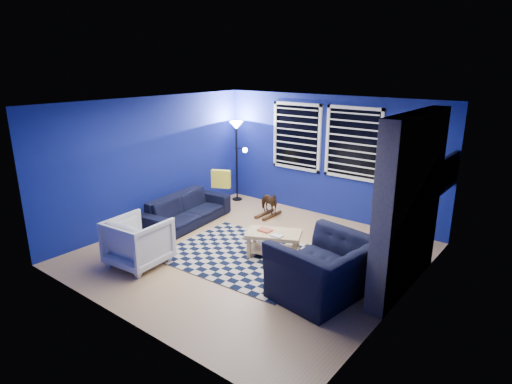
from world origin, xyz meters
TOP-DOWN VIEW (x-y plane):
  - floor at (0.00, 0.00)m, footprint 5.00×5.00m
  - ceiling at (0.00, 0.00)m, footprint 5.00×5.00m
  - wall_back at (0.00, 2.50)m, footprint 5.00×0.00m
  - wall_left at (-2.50, 0.00)m, footprint 0.00×5.00m
  - wall_right at (2.50, 0.00)m, footprint 0.00×5.00m
  - fireplace at (2.36, 0.50)m, footprint 0.65×2.00m
  - window_left at (-0.75, 2.46)m, footprint 1.17×0.06m
  - window_right at (0.55, 2.46)m, footprint 1.17×0.06m
  - tv at (2.45, 2.00)m, footprint 0.07×1.00m
  - rug at (-0.05, -0.13)m, footprint 2.58×2.11m
  - sofa at (-1.92, 0.31)m, footprint 2.08×1.03m
  - armchair_big at (1.63, -0.47)m, footprint 1.44×1.30m
  - armchair_bent at (-1.18, -1.40)m, footprint 0.90×0.93m
  - rocking_horse at (-0.89, 1.66)m, footprint 0.39×0.62m
  - coffee_table at (0.33, 0.17)m, footprint 1.02×0.84m
  - cabinet at (1.51, 2.19)m, footprint 0.55×0.38m
  - floor_lamp at (-2.13, 2.13)m, footprint 0.50×0.31m
  - throw_pillow at (-1.77, 1.18)m, footprint 0.41×0.27m

SIDE VIEW (x-z plane):
  - floor at x=0.00m, z-range 0.00..0.00m
  - rug at x=-0.05m, z-range 0.00..0.02m
  - cabinet at x=1.51m, z-range -0.03..0.51m
  - sofa at x=-1.92m, z-range 0.00..0.58m
  - coffee_table at x=0.33m, z-range 0.09..0.53m
  - rocking_horse at x=-0.89m, z-range 0.07..0.55m
  - armchair_bent at x=-1.18m, z-range 0.00..0.78m
  - armchair_big at x=1.63m, z-range 0.00..0.84m
  - throw_pillow at x=-1.77m, z-range 0.58..0.96m
  - fireplace at x=2.36m, z-range -0.05..2.45m
  - wall_back at x=0.00m, z-range -1.25..3.75m
  - wall_left at x=-2.50m, z-range -1.25..3.75m
  - wall_right at x=2.50m, z-range -1.25..3.75m
  - tv at x=2.45m, z-range 1.11..1.69m
  - floor_lamp at x=-2.13m, z-range 0.59..2.43m
  - window_left at x=-0.75m, z-range 0.89..2.31m
  - window_right at x=0.55m, z-range 0.89..2.31m
  - ceiling at x=0.00m, z-range 2.50..2.50m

